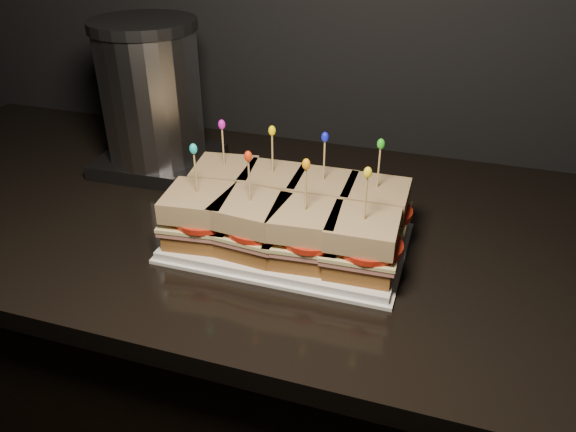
% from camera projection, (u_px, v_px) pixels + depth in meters
% --- Properties ---
extents(granite_slab, '(2.42, 0.74, 0.03)m').
position_uv_depth(granite_slab, '(443.00, 252.00, 0.95)').
color(granite_slab, black).
rests_on(granite_slab, cabinet).
extents(platter, '(0.37, 0.23, 0.02)m').
position_uv_depth(platter, '(288.00, 240.00, 0.94)').
color(platter, white).
rests_on(platter, granite_slab).
extents(platter_rim, '(0.39, 0.24, 0.01)m').
position_uv_depth(platter_rim, '(288.00, 243.00, 0.94)').
color(platter_rim, white).
rests_on(platter_rim, granite_slab).
extents(sandwich_0_bread_bot, '(0.11, 0.11, 0.03)m').
position_uv_depth(sandwich_0_bread_bot, '(227.00, 201.00, 1.01)').
color(sandwich_0_bread_bot, '#5B3617').
rests_on(sandwich_0_bread_bot, platter).
extents(sandwich_0_ham, '(0.12, 0.12, 0.01)m').
position_uv_depth(sandwich_0_ham, '(226.00, 193.00, 1.00)').
color(sandwich_0_ham, '#B0635D').
rests_on(sandwich_0_ham, sandwich_0_bread_bot).
extents(sandwich_0_cheese, '(0.12, 0.12, 0.01)m').
position_uv_depth(sandwich_0_cheese, '(226.00, 189.00, 0.99)').
color(sandwich_0_cheese, beige).
rests_on(sandwich_0_cheese, sandwich_0_ham).
extents(sandwich_0_tomato, '(0.10, 0.10, 0.01)m').
position_uv_depth(sandwich_0_tomato, '(231.00, 188.00, 0.98)').
color(sandwich_0_tomato, red).
rests_on(sandwich_0_tomato, sandwich_0_cheese).
extents(sandwich_0_bread_top, '(0.11, 0.11, 0.03)m').
position_uv_depth(sandwich_0_bread_top, '(225.00, 174.00, 0.98)').
color(sandwich_0_bread_top, brown).
rests_on(sandwich_0_bread_top, sandwich_0_tomato).
extents(sandwich_0_pick, '(0.00, 0.00, 0.09)m').
position_uv_depth(sandwich_0_pick, '(223.00, 149.00, 0.95)').
color(sandwich_0_pick, tan).
rests_on(sandwich_0_pick, sandwich_0_bread_top).
extents(sandwich_0_frill, '(0.01, 0.01, 0.02)m').
position_uv_depth(sandwich_0_frill, '(222.00, 124.00, 0.93)').
color(sandwich_0_frill, '#CC14BF').
rests_on(sandwich_0_frill, sandwich_0_pick).
extents(sandwich_1_bread_bot, '(0.10, 0.10, 0.03)m').
position_uv_depth(sandwich_1_bread_bot, '(273.00, 209.00, 0.98)').
color(sandwich_1_bread_bot, '#5B3617').
rests_on(sandwich_1_bread_bot, platter).
extents(sandwich_1_ham, '(0.11, 0.11, 0.01)m').
position_uv_depth(sandwich_1_ham, '(273.00, 200.00, 0.97)').
color(sandwich_1_ham, '#B0635D').
rests_on(sandwich_1_ham, sandwich_1_bread_bot).
extents(sandwich_1_cheese, '(0.12, 0.11, 0.01)m').
position_uv_depth(sandwich_1_cheese, '(273.00, 197.00, 0.97)').
color(sandwich_1_cheese, beige).
rests_on(sandwich_1_cheese, sandwich_1_ham).
extents(sandwich_1_tomato, '(0.10, 0.10, 0.01)m').
position_uv_depth(sandwich_1_tomato, '(278.00, 195.00, 0.96)').
color(sandwich_1_tomato, red).
rests_on(sandwich_1_tomato, sandwich_1_cheese).
extents(sandwich_1_bread_top, '(0.11, 0.11, 0.03)m').
position_uv_depth(sandwich_1_bread_top, '(273.00, 181.00, 0.95)').
color(sandwich_1_bread_top, brown).
rests_on(sandwich_1_bread_top, sandwich_1_tomato).
extents(sandwich_1_pick, '(0.00, 0.00, 0.09)m').
position_uv_depth(sandwich_1_pick, '(272.00, 156.00, 0.93)').
color(sandwich_1_pick, tan).
rests_on(sandwich_1_pick, sandwich_1_bread_top).
extents(sandwich_1_frill, '(0.01, 0.01, 0.02)m').
position_uv_depth(sandwich_1_frill, '(272.00, 131.00, 0.91)').
color(sandwich_1_frill, '#FEE004').
rests_on(sandwich_1_frill, sandwich_1_pick).
extents(sandwich_2_bread_bot, '(0.10, 0.10, 0.03)m').
position_uv_depth(sandwich_2_bread_bot, '(322.00, 217.00, 0.96)').
color(sandwich_2_bread_bot, '#5B3617').
rests_on(sandwich_2_bread_bot, platter).
extents(sandwich_2_ham, '(0.11, 0.11, 0.01)m').
position_uv_depth(sandwich_2_ham, '(322.00, 208.00, 0.95)').
color(sandwich_2_ham, '#B0635D').
rests_on(sandwich_2_ham, sandwich_2_bread_bot).
extents(sandwich_2_cheese, '(0.11, 0.11, 0.01)m').
position_uv_depth(sandwich_2_cheese, '(323.00, 204.00, 0.95)').
color(sandwich_2_cheese, beige).
rests_on(sandwich_2_cheese, sandwich_2_ham).
extents(sandwich_2_tomato, '(0.10, 0.10, 0.01)m').
position_uv_depth(sandwich_2_tomato, '(329.00, 203.00, 0.93)').
color(sandwich_2_tomato, red).
rests_on(sandwich_2_tomato, sandwich_2_cheese).
extents(sandwich_2_bread_top, '(0.10, 0.10, 0.03)m').
position_uv_depth(sandwich_2_bread_top, '(323.00, 189.00, 0.93)').
color(sandwich_2_bread_top, brown).
rests_on(sandwich_2_bread_top, sandwich_2_tomato).
extents(sandwich_2_pick, '(0.00, 0.00, 0.09)m').
position_uv_depth(sandwich_2_pick, '(324.00, 163.00, 0.91)').
color(sandwich_2_pick, tan).
rests_on(sandwich_2_pick, sandwich_2_bread_top).
extents(sandwich_2_frill, '(0.01, 0.01, 0.02)m').
position_uv_depth(sandwich_2_frill, '(325.00, 137.00, 0.88)').
color(sandwich_2_frill, '#1117D4').
rests_on(sandwich_2_frill, sandwich_2_pick).
extents(sandwich_3_bread_bot, '(0.10, 0.10, 0.03)m').
position_uv_depth(sandwich_3_bread_bot, '(374.00, 225.00, 0.93)').
color(sandwich_3_bread_bot, '#5B3617').
rests_on(sandwich_3_bread_bot, platter).
extents(sandwich_3_ham, '(0.11, 0.11, 0.01)m').
position_uv_depth(sandwich_3_ham, '(374.00, 216.00, 0.93)').
color(sandwich_3_ham, '#B0635D').
rests_on(sandwich_3_ham, sandwich_3_bread_bot).
extents(sandwich_3_cheese, '(0.11, 0.11, 0.01)m').
position_uv_depth(sandwich_3_cheese, '(375.00, 212.00, 0.92)').
color(sandwich_3_cheese, beige).
rests_on(sandwich_3_cheese, sandwich_3_ham).
extents(sandwich_3_tomato, '(0.10, 0.10, 0.01)m').
position_uv_depth(sandwich_3_tomato, '(382.00, 211.00, 0.91)').
color(sandwich_3_tomato, red).
rests_on(sandwich_3_tomato, sandwich_3_cheese).
extents(sandwich_3_bread_top, '(0.10, 0.10, 0.03)m').
position_uv_depth(sandwich_3_bread_top, '(376.00, 197.00, 0.91)').
color(sandwich_3_bread_top, brown).
rests_on(sandwich_3_bread_top, sandwich_3_tomato).
extents(sandwich_3_pick, '(0.00, 0.00, 0.09)m').
position_uv_depth(sandwich_3_pick, '(378.00, 170.00, 0.88)').
color(sandwich_3_pick, tan).
rests_on(sandwich_3_pick, sandwich_3_bread_top).
extents(sandwich_3_frill, '(0.01, 0.01, 0.02)m').
position_uv_depth(sandwich_3_frill, '(381.00, 144.00, 0.86)').
color(sandwich_3_frill, green).
rests_on(sandwich_3_frill, sandwich_3_pick).
extents(sandwich_4_bread_bot, '(0.11, 0.11, 0.03)m').
position_uv_depth(sandwich_4_bread_bot, '(201.00, 231.00, 0.92)').
color(sandwich_4_bread_bot, '#5B3617').
rests_on(sandwich_4_bread_bot, platter).
extents(sandwich_4_ham, '(0.12, 0.12, 0.01)m').
position_uv_depth(sandwich_4_ham, '(200.00, 222.00, 0.91)').
color(sandwich_4_ham, '#B0635D').
rests_on(sandwich_4_ham, sandwich_4_bread_bot).
extents(sandwich_4_cheese, '(0.12, 0.12, 0.01)m').
position_uv_depth(sandwich_4_cheese, '(200.00, 218.00, 0.91)').
color(sandwich_4_cheese, beige).
rests_on(sandwich_4_cheese, sandwich_4_ham).
extents(sandwich_4_tomato, '(0.10, 0.10, 0.01)m').
position_uv_depth(sandwich_4_tomato, '(205.00, 217.00, 0.89)').
color(sandwich_4_tomato, red).
rests_on(sandwich_4_tomato, sandwich_4_cheese).
extents(sandwich_4_bread_top, '(0.11, 0.11, 0.03)m').
position_uv_depth(sandwich_4_bread_top, '(198.00, 202.00, 0.89)').
color(sandwich_4_bread_top, brown).
rests_on(sandwich_4_bread_top, sandwich_4_tomato).
extents(sandwich_4_pick, '(0.00, 0.00, 0.09)m').
position_uv_depth(sandwich_4_pick, '(196.00, 176.00, 0.87)').
color(sandwich_4_pick, tan).
rests_on(sandwich_4_pick, sandwich_4_bread_top).
extents(sandwich_4_frill, '(0.01, 0.01, 0.02)m').
position_uv_depth(sandwich_4_frill, '(193.00, 149.00, 0.84)').
color(sandwich_4_frill, '#14B6B3').
rests_on(sandwich_4_frill, sandwich_4_pick).
extents(sandwich_5_bread_bot, '(0.11, 0.11, 0.03)m').
position_uv_depth(sandwich_5_bread_bot, '(251.00, 240.00, 0.89)').
color(sandwich_5_bread_bot, '#5B3617').
rests_on(sandwich_5_bread_bot, platter).
extents(sandwich_5_ham, '(0.12, 0.12, 0.01)m').
position_uv_depth(sandwich_5_ham, '(251.00, 231.00, 0.89)').
color(sandwich_5_ham, '#B0635D').
rests_on(sandwich_5_ham, sandwich_5_bread_bot).
extents(sandwich_5_cheese, '(0.12, 0.12, 0.01)m').
position_uv_depth(sandwich_5_cheese, '(251.00, 227.00, 0.88)').
color(sandwich_5_cheese, beige).
rests_on(sandwich_5_cheese, sandwich_5_ham).
extents(sandwich_5_tomato, '(0.10, 0.10, 0.01)m').
position_uv_depth(sandwich_5_tomato, '(257.00, 226.00, 0.87)').
color(sandwich_5_tomato, red).
rests_on(sandwich_5_tomato, sandwich_5_cheese).
extents(sandwich_5_bread_top, '(0.11, 0.11, 0.03)m').
position_uv_depth(sandwich_5_bread_top, '(250.00, 211.00, 0.87)').
color(sandwich_5_bread_top, brown).
rests_on(sandwich_5_bread_top, sandwich_5_tomato).
extents(sandwich_5_pick, '(0.00, 0.00, 0.09)m').
position_uv_depth(sandwich_5_pick, '(249.00, 184.00, 0.84)').
color(sandwich_5_pick, tan).
rests_on(sandwich_5_pick, sandwich_5_bread_top).
extents(sandwich_5_frill, '(0.01, 0.01, 0.02)m').
position_uv_depth(sandwich_5_frill, '(248.00, 156.00, 0.82)').
color(sandwich_5_frill, red).
rests_on(sandwich_5_frill, sandwich_5_pick).
extents(sandwich_6_bread_bot, '(0.11, 0.11, 0.03)m').
position_uv_depth(sandwich_6_bread_bot, '(305.00, 250.00, 0.87)').
color(sandwich_6_bread_bot, '#5B3617').
rests_on(sandwich_6_bread_bot, platter).
extents(sandwich_6_ham, '(0.12, 0.11, 0.01)m').
position_uv_depth(sandwich_6_ham, '(305.00, 240.00, 0.86)').
color(sandwich_6_ham, '#B0635D').
rests_on(sandwich_6_ham, sandwich_6_bread_bot).
extents(sandwich_6_cheese, '(0.12, 0.12, 0.01)m').
position_uv_depth(sandwich_6_cheese, '(305.00, 236.00, 0.86)').
color(sandwich_6_cheese, beige).
rests_on(sandwich_6_cheese, sandwich_6_ham).
extents(sandwich_6_tomato, '(0.10, 0.10, 0.01)m').
position_uv_depth(sandwich_6_tomato, '(311.00, 235.00, 0.85)').
color(sandwich_6_tomato, red).
rests_on(sandwich_6_tomato, sandwich_6_cheese).
extents(sandwich_6_bread_top, '(0.11, 0.11, 0.03)m').
position_uv_depth(sandwich_6_bread_top, '(305.00, 220.00, 0.84)').
color(sandwich_6_bread_top, brown).
rests_on(sandwich_6_bread_top, sandwich_6_tomato).
extents(sandwich_6_pick, '(0.00, 0.00, 0.09)m').
position_uv_depth(sandwich_6_pick, '(306.00, 192.00, 0.82)').
color(sandwich_6_pick, tan).
rests_on(sandwich_6_pick, sandwich_6_bread_top).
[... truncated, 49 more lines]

